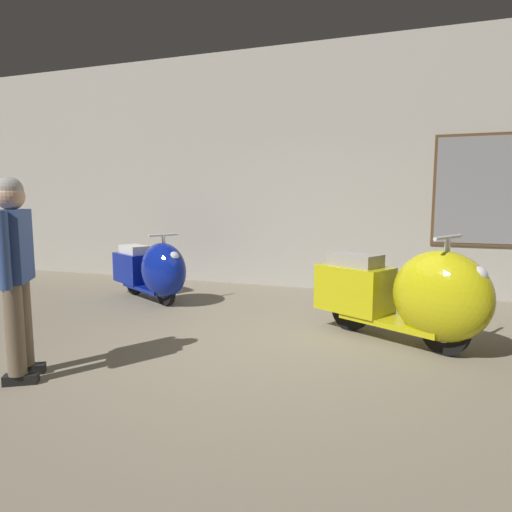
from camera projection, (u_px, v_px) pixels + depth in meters
ground_plane at (255, 353)px, 4.29m from camera, size 60.00×60.00×0.00m
showroom_back_wall at (326, 169)px, 7.10m from camera, size 18.00×0.24×3.81m
scooter_0 at (154, 270)px, 6.34m from camera, size 1.62×1.18×0.98m
scooter_1 at (412, 295)px, 4.44m from camera, size 1.86×1.32×1.12m
visitor_0 at (15, 265)px, 3.55m from camera, size 0.39×0.48×1.62m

